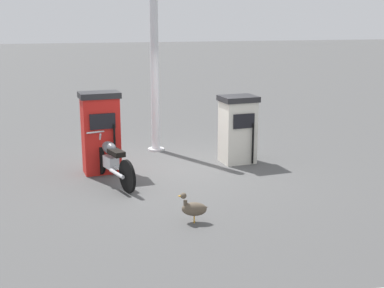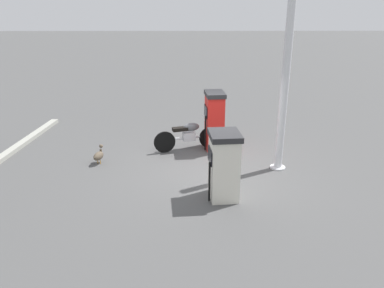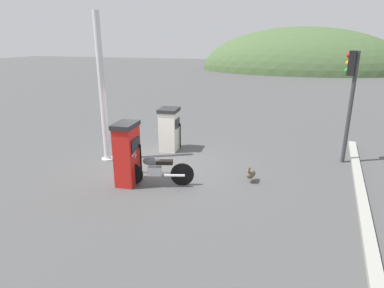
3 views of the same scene
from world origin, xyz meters
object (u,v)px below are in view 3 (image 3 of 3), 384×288
(motorcycle_near_pump, at_px, (155,169))
(fuel_pump_far, at_px, (169,129))
(fuel_pump_near, at_px, (127,153))
(wandering_duck, at_px, (251,174))
(canopy_support_pole, at_px, (102,92))
(roadside_traffic_light, at_px, (350,88))

(motorcycle_near_pump, bearing_deg, fuel_pump_far, 104.52)
(fuel_pump_near, xyz_separation_m, wandering_duck, (3.17, 1.13, -0.63))
(fuel_pump_near, bearing_deg, canopy_support_pole, 137.03)
(fuel_pump_near, relative_size, fuel_pump_far, 1.13)
(wandering_duck, distance_m, roadside_traffic_light, 4.14)
(roadside_traffic_light, bearing_deg, wandering_duck, -135.51)
(canopy_support_pole, bearing_deg, fuel_pump_near, -42.97)
(wandering_duck, distance_m, canopy_support_pole, 5.17)
(fuel_pump_near, height_order, canopy_support_pole, canopy_support_pole)
(fuel_pump_near, relative_size, canopy_support_pole, 0.37)
(fuel_pump_far, xyz_separation_m, canopy_support_pole, (-1.59, -1.56, 1.45))
(roadside_traffic_light, bearing_deg, canopy_support_pole, -163.68)
(wandering_duck, height_order, canopy_support_pole, canopy_support_pole)
(fuel_pump_near, distance_m, roadside_traffic_light, 6.92)
(fuel_pump_near, distance_m, fuel_pump_far, 3.03)
(canopy_support_pole, bearing_deg, fuel_pump_far, 44.46)
(fuel_pump_far, relative_size, roadside_traffic_light, 0.44)
(fuel_pump_near, distance_m, canopy_support_pole, 2.56)
(fuel_pump_far, relative_size, motorcycle_near_pump, 0.78)
(motorcycle_near_pump, distance_m, canopy_support_pole, 3.23)
(canopy_support_pole, bearing_deg, wandering_duck, -4.21)
(fuel_pump_near, height_order, roadside_traffic_light, roadside_traffic_light)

